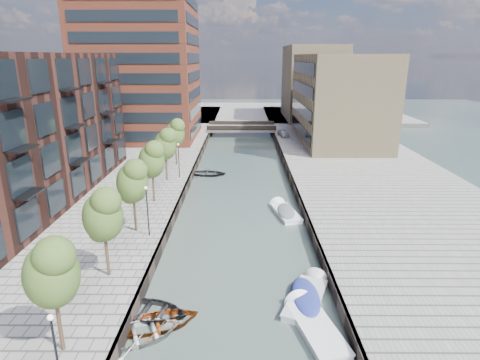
{
  "coord_description": "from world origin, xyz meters",
  "views": [
    {
      "loc": [
        0.25,
        -5.2,
        14.68
      ],
      "look_at": [
        0.0,
        30.96,
        3.5
      ],
      "focal_mm": 30.0,
      "sensor_mm": 36.0,
      "label": 1
    }
  ],
  "objects_px": {
    "car": "(283,133)",
    "tree_5": "(165,143)",
    "sloop_3": "(141,338)",
    "tree_6": "(175,132)",
    "sloop_0": "(149,315)",
    "bridge": "(241,128)",
    "tree_1": "(51,271)",
    "motorboat_2": "(312,324)",
    "tree_3": "(132,180)",
    "sloop_2": "(162,325)",
    "tree_2": "(103,213)",
    "motorboat_4": "(284,212)",
    "motorboat_3": "(308,296)",
    "sloop_4": "(209,175)",
    "tree_4": "(151,159)"
  },
  "relations": [
    {
      "from": "car",
      "to": "tree_5",
      "type": "bearing_deg",
      "value": -131.88
    },
    {
      "from": "sloop_3",
      "to": "tree_6",
      "type": "bearing_deg",
      "value": -18.75
    },
    {
      "from": "tree_6",
      "to": "sloop_0",
      "type": "bearing_deg",
      "value": -84.11
    },
    {
      "from": "bridge",
      "to": "tree_1",
      "type": "relative_size",
      "value": 2.18
    },
    {
      "from": "tree_6",
      "to": "motorboat_2",
      "type": "relative_size",
      "value": 1.05
    },
    {
      "from": "tree_3",
      "to": "car",
      "type": "bearing_deg",
      "value": 68.48
    },
    {
      "from": "sloop_2",
      "to": "motorboat_2",
      "type": "bearing_deg",
      "value": -112.07
    },
    {
      "from": "tree_2",
      "to": "motorboat_4",
      "type": "distance_m",
      "value": 19.09
    },
    {
      "from": "tree_3",
      "to": "motorboat_2",
      "type": "height_order",
      "value": "tree_3"
    },
    {
      "from": "motorboat_3",
      "to": "bridge",
      "type": "bearing_deg",
      "value": 94.53
    },
    {
      "from": "sloop_4",
      "to": "motorboat_2",
      "type": "xyz_separation_m",
      "value": [
        8.37,
        -30.18,
        0.11
      ]
    },
    {
      "from": "tree_1",
      "to": "tree_4",
      "type": "height_order",
      "value": "same"
    },
    {
      "from": "tree_6",
      "to": "motorboat_3",
      "type": "distance_m",
      "value": 32.27
    },
    {
      "from": "motorboat_4",
      "to": "car",
      "type": "height_order",
      "value": "car"
    },
    {
      "from": "tree_1",
      "to": "tree_2",
      "type": "height_order",
      "value": "same"
    },
    {
      "from": "tree_4",
      "to": "motorboat_2",
      "type": "height_order",
      "value": "tree_4"
    },
    {
      "from": "motorboat_2",
      "to": "car",
      "type": "xyz_separation_m",
      "value": [
        3.29,
        51.37,
        1.51
      ]
    },
    {
      "from": "tree_3",
      "to": "motorboat_3",
      "type": "height_order",
      "value": "tree_3"
    },
    {
      "from": "tree_2",
      "to": "motorboat_2",
      "type": "xyz_separation_m",
      "value": [
        12.71,
        -3.79,
        -5.2
      ]
    },
    {
      "from": "tree_5",
      "to": "sloop_4",
      "type": "height_order",
      "value": "tree_5"
    },
    {
      "from": "tree_1",
      "to": "sloop_2",
      "type": "distance_m",
      "value": 7.46
    },
    {
      "from": "tree_6",
      "to": "motorboat_4",
      "type": "xyz_separation_m",
      "value": [
        12.81,
        -14.8,
        -5.1
      ]
    },
    {
      "from": "sloop_4",
      "to": "car",
      "type": "height_order",
      "value": "car"
    },
    {
      "from": "tree_6",
      "to": "sloop_3",
      "type": "bearing_deg",
      "value": -84.43
    },
    {
      "from": "tree_3",
      "to": "tree_5",
      "type": "height_order",
      "value": "same"
    },
    {
      "from": "tree_6",
      "to": "sloop_4",
      "type": "height_order",
      "value": "tree_6"
    },
    {
      "from": "tree_4",
      "to": "sloop_0",
      "type": "bearing_deg",
      "value": -79.32
    },
    {
      "from": "tree_3",
      "to": "tree_5",
      "type": "xyz_separation_m",
      "value": [
        0.0,
        14.0,
        0.0
      ]
    },
    {
      "from": "tree_2",
      "to": "sloop_2",
      "type": "relative_size",
      "value": 1.36
    },
    {
      "from": "car",
      "to": "motorboat_3",
      "type": "bearing_deg",
      "value": -104.51
    },
    {
      "from": "tree_3",
      "to": "motorboat_2",
      "type": "distance_m",
      "value": 17.46
    },
    {
      "from": "tree_3",
      "to": "sloop_2",
      "type": "relative_size",
      "value": 1.36
    },
    {
      "from": "motorboat_4",
      "to": "car",
      "type": "relative_size",
      "value": 1.49
    },
    {
      "from": "sloop_2",
      "to": "motorboat_3",
      "type": "bearing_deg",
      "value": -95.25
    },
    {
      "from": "tree_1",
      "to": "motorboat_2",
      "type": "xyz_separation_m",
      "value": [
        12.71,
        3.21,
        -5.2
      ]
    },
    {
      "from": "tree_6",
      "to": "sloop_3",
      "type": "height_order",
      "value": "tree_6"
    },
    {
      "from": "sloop_0",
      "to": "motorboat_3",
      "type": "relative_size",
      "value": 0.87
    },
    {
      "from": "tree_6",
      "to": "motorboat_3",
      "type": "relative_size",
      "value": 1.07
    },
    {
      "from": "sloop_4",
      "to": "motorboat_2",
      "type": "relative_size",
      "value": 0.8
    },
    {
      "from": "tree_6",
      "to": "motorboat_4",
      "type": "distance_m",
      "value": 20.23
    },
    {
      "from": "tree_2",
      "to": "tree_3",
      "type": "bearing_deg",
      "value": 90.0
    },
    {
      "from": "tree_4",
      "to": "sloop_3",
      "type": "height_order",
      "value": "tree_4"
    },
    {
      "from": "bridge",
      "to": "tree_3",
      "type": "relative_size",
      "value": 2.18
    },
    {
      "from": "tree_2",
      "to": "sloop_3",
      "type": "height_order",
      "value": "tree_2"
    },
    {
      "from": "tree_2",
      "to": "motorboat_3",
      "type": "distance_m",
      "value": 13.89
    },
    {
      "from": "sloop_2",
      "to": "sloop_0",
      "type": "bearing_deg",
      "value": 24.57
    },
    {
      "from": "tree_2",
      "to": "tree_3",
      "type": "height_order",
      "value": "same"
    },
    {
      "from": "bridge",
      "to": "tree_5",
      "type": "xyz_separation_m",
      "value": [
        -8.5,
        -33.0,
        3.92
      ]
    },
    {
      "from": "car",
      "to": "sloop_4",
      "type": "bearing_deg",
      "value": -129.67
    },
    {
      "from": "tree_2",
      "to": "sloop_4",
      "type": "bearing_deg",
      "value": 80.67
    }
  ]
}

